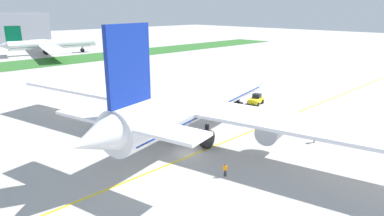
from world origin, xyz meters
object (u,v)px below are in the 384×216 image
at_px(pushback_tug, 256,100).
at_px(parked_airliner_far_right, 50,44).
at_px(airliner_foreground, 198,101).
at_px(ground_crew_marshaller_front, 315,136).
at_px(ground_crew_wingwalker_port, 225,169).

height_order(pushback_tug, parked_airliner_far_right, parked_airliner_far_right).
xyz_separation_m(airliner_foreground, ground_crew_marshaller_front, (11.88, -14.07, -5.31)).
relative_size(ground_crew_wingwalker_port, ground_crew_marshaller_front, 0.97).
relative_size(pushback_tug, parked_airliner_far_right, 0.08).
xyz_separation_m(pushback_tug, ground_crew_marshaller_front, (-12.06, -19.75, 0.02)).
height_order(ground_crew_wingwalker_port, ground_crew_marshaller_front, ground_crew_marshaller_front).
height_order(airliner_foreground, ground_crew_marshaller_front, airliner_foreground).
relative_size(airliner_foreground, pushback_tug, 12.82).
xyz_separation_m(ground_crew_marshaller_front, parked_airliner_far_right, (15.19, 137.58, 3.45)).
height_order(airliner_foreground, ground_crew_wingwalker_port, airliner_foreground).
bearing_deg(parked_airliner_far_right, airliner_foreground, -102.36).
height_order(airliner_foreground, parked_airliner_far_right, airliner_foreground).
distance_m(pushback_tug, ground_crew_marshaller_front, 23.14).
distance_m(airliner_foreground, ground_crew_marshaller_front, 19.16).
relative_size(pushback_tug, ground_crew_wingwalker_port, 3.47).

